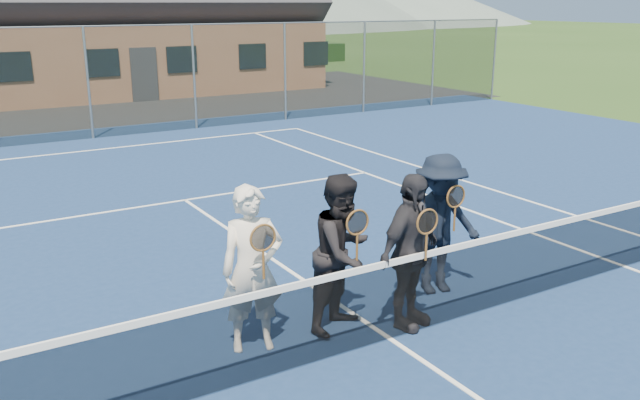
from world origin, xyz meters
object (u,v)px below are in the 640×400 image
object	(u,v)px
player_a	(252,269)
player_c	(410,252)
player_b	(343,253)
player_d	(439,224)
tennis_net	(392,296)

from	to	relation	value
player_a	player_c	size ratio (longest dim) A/B	1.00
player_a	player_b	distance (m)	1.08
player_b	player_d	size ratio (longest dim) A/B	1.00
tennis_net	player_d	xyz separation A→B (m)	(1.30, 0.76, 0.38)
player_c	player_d	xyz separation A→B (m)	(0.93, 0.58, -0.00)
player_b	player_d	distance (m)	1.59
player_c	player_d	distance (m)	1.10
tennis_net	player_b	world-z (taller)	player_b
tennis_net	player_c	size ratio (longest dim) A/B	6.49
player_a	player_c	distance (m)	1.79
tennis_net	player_c	world-z (taller)	player_c
tennis_net	player_d	world-z (taller)	player_d
tennis_net	player_b	size ratio (longest dim) A/B	6.49
tennis_net	player_b	bearing A→B (deg)	116.96
tennis_net	player_a	distance (m)	1.54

